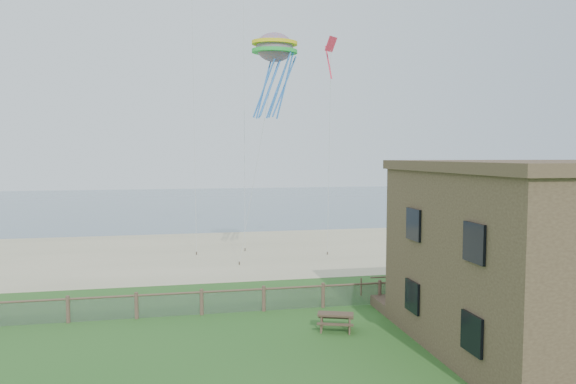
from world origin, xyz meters
name	(u,v)px	position (x,y,z in m)	size (l,w,h in m)	color
ground	(288,359)	(0.00, 0.00, 0.00)	(160.00, 160.00, 0.00)	#295D20
sand_beach	(234,251)	(0.00, 22.00, 0.00)	(72.00, 20.00, 0.02)	tan
ocean	(209,202)	(0.00, 66.00, 0.00)	(160.00, 68.00, 0.02)	slate
chainlink_fence	(264,300)	(0.00, 6.00, 0.55)	(36.20, 0.20, 1.25)	brown
motel_deck	(514,297)	(13.00, 5.00, 0.25)	(15.00, 2.00, 0.50)	brown
picnic_table	(336,323)	(2.65, 2.65, 0.33)	(1.56, 1.18, 0.66)	brown
octopus_kite	(275,72)	(1.92, 13.79, 12.84)	(2.90, 2.05, 5.97)	orange
kite_red	(331,54)	(5.96, 15.14, 14.35)	(1.01, 0.70, 2.33)	#ED2944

